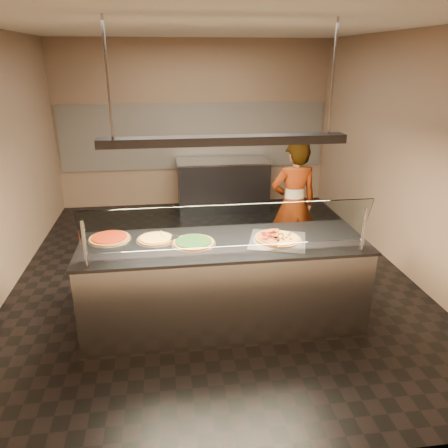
{
  "coord_description": "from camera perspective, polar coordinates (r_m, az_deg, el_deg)",
  "views": [
    {
      "loc": [
        -0.55,
        -5.18,
        2.66
      ],
      "look_at": [
        0.03,
        -0.91,
        1.02
      ],
      "focal_mm": 35.0,
      "sensor_mm": 36.0,
      "label": 1
    }
  ],
  "objects": [
    {
      "name": "prep_table",
      "position": [
        8.1,
        -0.14,
        5.13
      ],
      "size": [
        1.68,
        0.74,
        0.93
      ],
      "color": "#313136",
      "rests_on": "ground"
    },
    {
      "name": "worker",
      "position": [
        5.87,
        9.06,
        2.59
      ],
      "size": [
        0.64,
        0.44,
        1.7
      ],
      "primitive_type": "imported",
      "rotation": [
        0.0,
        0.0,
        3.2
      ],
      "color": "#2F2E3B",
      "rests_on": "ground"
    },
    {
      "name": "serving_counter",
      "position": [
        4.6,
        -0.01,
        -7.69
      ],
      "size": [
        2.89,
        0.94,
        0.93
      ],
      "color": "#B7B7BC",
      "rests_on": "ground"
    },
    {
      "name": "lamp_rod_left",
      "position": [
        4.03,
        -14.98,
        17.83
      ],
      "size": [
        0.02,
        0.02,
        1.01
      ],
      "primitive_type": "cylinder",
      "color": "#B7B7BC",
      "rests_on": "ceiling"
    },
    {
      "name": "pizza_cheese",
      "position": [
        4.49,
        -8.92,
        -1.89
      ],
      "size": [
        0.4,
        0.4,
        0.03
      ],
      "color": "silver",
      "rests_on": "serving_counter"
    },
    {
      "name": "pizza_spinach",
      "position": [
        4.36,
        -4.01,
        -2.39
      ],
      "size": [
        0.45,
        0.45,
        0.03
      ],
      "color": "silver",
      "rests_on": "serving_counter"
    },
    {
      "name": "sneeze_guard",
      "position": [
        3.97,
        0.66,
        -0.36
      ],
      "size": [
        2.65,
        0.18,
        0.54
      ],
      "color": "#B7B7BC",
      "rests_on": "serving_counter"
    },
    {
      "name": "pizza_tomato",
      "position": [
        4.6,
        -14.73,
        -1.77
      ],
      "size": [
        0.44,
        0.44,
        0.03
      ],
      "color": "silver",
      "rests_on": "serving_counter"
    },
    {
      "name": "perforated_tray",
      "position": [
        4.45,
        6.99,
        -2.11
      ],
      "size": [
        0.69,
        0.69,
        0.01
      ],
      "color": "silver",
      "rests_on": "serving_counter"
    },
    {
      "name": "half_pizza_pepperoni",
      "position": [
        4.42,
        5.63,
        -1.85
      ],
      "size": [
        0.36,
        0.51,
        0.05
      ],
      "color": "brown",
      "rests_on": "perforated_tray"
    },
    {
      "name": "heat_lamp_housing",
      "position": [
        4.1,
        -0.01,
        10.86
      ],
      "size": [
        2.3,
        0.18,
        0.08
      ],
      "primitive_type": "cube",
      "color": "#313136",
      "rests_on": "ceiling"
    },
    {
      "name": "wall_back",
      "position": [
        8.29,
        -3.94,
        12.75
      ],
      "size": [
        5.0,
        0.02,
        3.0
      ],
      "primitive_type": "cube",
      "color": "#8F775C",
      "rests_on": "ground"
    },
    {
      "name": "wall_right",
      "position": [
        6.13,
        22.65,
        8.34
      ],
      "size": [
        0.02,
        6.0,
        3.0
      ],
      "primitive_type": "cube",
      "color": "#8F775C",
      "rests_on": "ground"
    },
    {
      "name": "lamp_rod_right",
      "position": [
        4.29,
        14.05,
        18.05
      ],
      "size": [
        0.02,
        0.02,
        1.01
      ],
      "primitive_type": "cylinder",
      "color": "#B7B7BC",
      "rests_on": "ceiling"
    },
    {
      "name": "half_pizza_sausage",
      "position": [
        4.47,
        8.37,
        -1.77
      ],
      "size": [
        0.36,
        0.51,
        0.04
      ],
      "color": "brown",
      "rests_on": "perforated_tray"
    },
    {
      "name": "pizza_spatula",
      "position": [
        4.52,
        -7.53,
        -1.49
      ],
      "size": [
        0.2,
        0.23,
        0.02
      ],
      "color": "#B7B7BC",
      "rests_on": "pizza_spinach"
    },
    {
      "name": "tile_band",
      "position": [
        8.29,
        -3.89,
        11.35
      ],
      "size": [
        4.9,
        0.02,
        1.2
      ],
      "primitive_type": "cube",
      "color": "silver",
      "rests_on": "wall_back"
    },
    {
      "name": "ground",
      "position": [
        5.86,
        -1.49,
        -6.3
      ],
      "size": [
        5.0,
        6.0,
        0.02
      ],
      "primitive_type": "cube",
      "color": "black",
      "rests_on": "ground"
    },
    {
      "name": "ceiling",
      "position": [
        5.22,
        -1.83,
        24.67
      ],
      "size": [
        5.0,
        6.0,
        0.02
      ],
      "primitive_type": "cube",
      "color": "silver",
      "rests_on": "wall_back"
    },
    {
      "name": "wall_front",
      "position": [
        2.52,
        5.79,
        -6.65
      ],
      "size": [
        5.0,
        0.02,
        3.0
      ],
      "primitive_type": "cube",
      "color": "#8F775C",
      "rests_on": "ground"
    }
  ]
}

